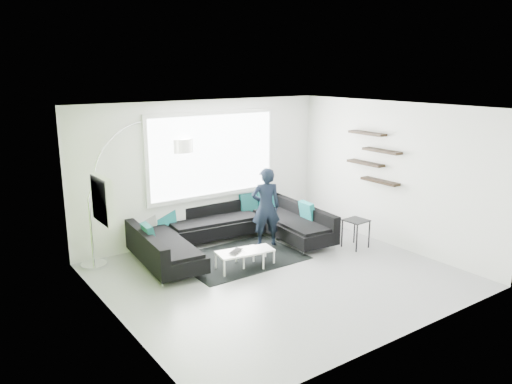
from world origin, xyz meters
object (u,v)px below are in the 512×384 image
coffee_table (247,258)px  laptop (238,252)px  side_table (356,234)px  sectional_sofa (230,232)px  arc_lamp (88,198)px  person (266,207)px

coffee_table → laptop: (-0.23, -0.06, 0.18)m
side_table → laptop: 2.51m
side_table → laptop: side_table is taller
coffee_table → side_table: 2.30m
sectional_sofa → coffee_table: sectional_sofa is taller
coffee_table → arc_lamp: 2.92m
laptop → person: bearing=1.8°
sectional_sofa → laptop: size_ratio=9.66×
laptop → side_table: bearing=-39.9°
arc_lamp → side_table: (4.47, -1.98, -0.96)m
sectional_sofa → person: size_ratio=2.41×
coffee_table → laptop: bearing=-155.8°
sectional_sofa → coffee_table: size_ratio=3.78×
sectional_sofa → coffee_table: (-0.22, -0.90, -0.18)m
arc_lamp → laptop: arc_lamp is taller
side_table → person: bearing=140.6°
laptop → coffee_table: bearing=-17.3°
sectional_sofa → side_table: 2.43m
sectional_sofa → side_table: bearing=-27.9°
sectional_sofa → laptop: sectional_sofa is taller
sectional_sofa → side_table: size_ratio=6.70×
coffee_table → person: size_ratio=0.64×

